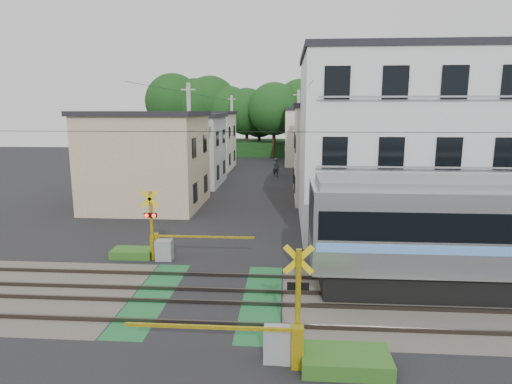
# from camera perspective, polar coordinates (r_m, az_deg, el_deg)

# --- Properties ---
(ground) EXTENTS (120.00, 120.00, 0.00)m
(ground) POSITION_cam_1_polar(r_m,az_deg,el_deg) (15.21, -6.58, -13.81)
(ground) COLOR black
(track_bed) EXTENTS (120.00, 120.00, 0.14)m
(track_bed) POSITION_cam_1_polar(r_m,az_deg,el_deg) (15.20, -6.58, -13.69)
(track_bed) COLOR #47423A
(track_bed) RESTS_ON ground
(crossing_signal_near) EXTENTS (4.74, 0.65, 3.09)m
(crossing_signal_near) POSITION_cam_1_polar(r_m,az_deg,el_deg) (11.40, 3.34, -18.66)
(crossing_signal_near) COLOR yellow
(crossing_signal_near) RESTS_ON ground
(crossing_signal_far) EXTENTS (4.74, 0.65, 3.09)m
(crossing_signal_far) POSITION_cam_1_polar(r_m,az_deg,el_deg) (18.87, -12.37, -6.76)
(crossing_signal_far) COLOR yellow
(crossing_signal_far) RESTS_ON ground
(apartment_block) EXTENTS (10.20, 8.36, 9.30)m
(apartment_block) POSITION_cam_1_polar(r_m,az_deg,el_deg) (23.86, 18.33, 6.24)
(apartment_block) COLOR silver
(apartment_block) RESTS_ON ground
(houses_row) EXTENTS (22.07, 31.35, 6.80)m
(houses_row) POSITION_cam_1_polar(r_m,az_deg,el_deg) (39.70, 0.58, 6.32)
(houses_row) COLOR tan
(houses_row) RESTS_ON ground
(tree_hill) EXTENTS (40.00, 13.38, 11.80)m
(tree_hill) POSITION_cam_1_polar(r_m,az_deg,el_deg) (62.47, 0.87, 10.40)
(tree_hill) COLOR #163D14
(tree_hill) RESTS_ON ground
(catenary) EXTENTS (60.00, 5.04, 7.00)m
(catenary) POSITION_cam_1_polar(r_m,az_deg,el_deg) (14.26, 17.53, -0.30)
(catenary) COLOR #2D2D33
(catenary) RESTS_ON ground
(utility_poles) EXTENTS (7.90, 42.00, 8.00)m
(utility_poles) POSITION_cam_1_polar(r_m,az_deg,el_deg) (36.85, -1.74, 7.28)
(utility_poles) COLOR #A5A5A0
(utility_poles) RESTS_ON ground
(pedestrian) EXTENTS (0.76, 0.59, 1.88)m
(pedestrian) POSITION_cam_1_polar(r_m,az_deg,el_deg) (41.59, 2.66, 3.32)
(pedestrian) COLOR #2B2E36
(pedestrian) RESTS_ON ground
(weed_patches) EXTENTS (10.25, 8.80, 0.40)m
(weed_patches) POSITION_cam_1_polar(r_m,az_deg,el_deg) (14.85, 0.22, -13.60)
(weed_patches) COLOR #2D5E1E
(weed_patches) RESTS_ON ground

